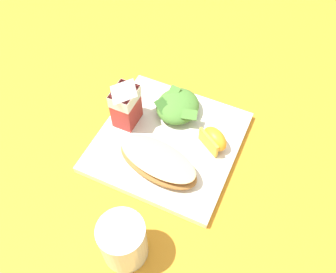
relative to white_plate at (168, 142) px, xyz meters
name	(u,v)px	position (x,y,z in m)	size (l,w,h in m)	color
ground	(168,144)	(0.00, 0.00, -0.01)	(3.00, 3.00, 0.00)	orange
white_plate	(168,142)	(0.00, 0.00, 0.00)	(0.28, 0.28, 0.02)	white
cheesy_pizza_bread	(158,162)	(-0.07, -0.01, 0.03)	(0.11, 0.18, 0.04)	#A87038
green_salad_pile	(178,106)	(0.07, 0.01, 0.03)	(0.10, 0.10, 0.04)	#4C8433
milk_carton	(125,102)	(0.01, 0.10, 0.07)	(0.06, 0.05, 0.11)	#B7332D
orange_wedge_front	(214,139)	(0.03, -0.09, 0.03)	(0.06, 0.07, 0.04)	orange
drinking_clear_cup	(123,241)	(-0.24, -0.03, 0.04)	(0.08, 0.08, 0.10)	silver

